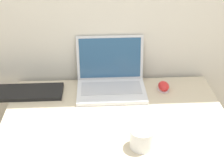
{
  "coord_description": "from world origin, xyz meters",
  "views": [
    {
      "loc": [
        -0.08,
        -0.8,
        1.6
      ],
      "look_at": [
        -0.01,
        0.52,
        0.8
      ],
      "focal_mm": 50.0,
      "sensor_mm": 36.0,
      "label": 1
    }
  ],
  "objects": [
    {
      "name": "external_keyboard",
      "position": [
        -0.5,
        0.59,
        0.72
      ],
      "size": [
        0.46,
        0.15,
        0.02
      ],
      "color": "black",
      "rests_on": "desk"
    },
    {
      "name": "laptop",
      "position": [
        -0.01,
        0.63,
        0.77
      ],
      "size": [
        0.36,
        0.28,
        0.26
      ],
      "color": "silver",
      "rests_on": "desk"
    },
    {
      "name": "computer_mouse",
      "position": [
        0.27,
        0.6,
        0.73
      ],
      "size": [
        0.06,
        0.08,
        0.04
      ],
      "color": "white",
      "rests_on": "desk"
    },
    {
      "name": "drink_cup",
      "position": [
        0.09,
        0.16,
        0.75
      ],
      "size": [
        0.1,
        0.1,
        0.09
      ],
      "color": "white",
      "rests_on": "desk"
    }
  ]
}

